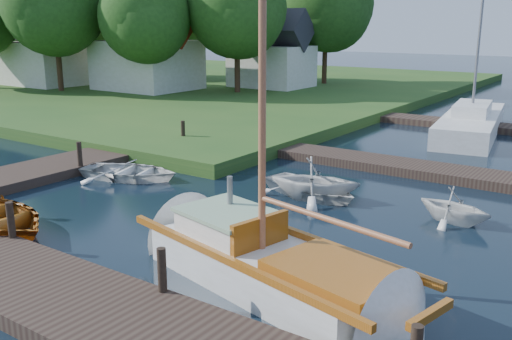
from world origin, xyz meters
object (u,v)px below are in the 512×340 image
Objects in this scene: mooring_post_1 at (11,220)px; tender_d at (455,203)px; tree_2 at (145,16)px; tree_7 at (327,3)px; tender_a at (129,169)px; sailboat at (275,270)px; house_c at (272,56)px; marina_boat_1 at (471,122)px; house_b at (47,52)px; tree_3 at (237,7)px; house_a at (147,52)px; mooring_post_5 at (183,131)px; tree_6 at (5,12)px; mooring_post_4 at (80,154)px; tree_5 at (93,15)px; tender_c at (311,185)px; tree_4 at (184,2)px; tender_b at (315,177)px; mooring_post_2 at (162,270)px; tree_1 at (55,2)px.

tender_d is at bearing 44.88° from mooring_post_1.
tree_2 is 0.83× the size of tree_7.
tender_d is at bearing -97.52° from tender_a.
sailboat is 30.34m from house_c.
marina_boat_1 is 29.65m from house_b.
house_c is 0.60× the size of tree_3.
tree_3 is (4.00, 4.00, 0.56)m from tree_2.
tree_7 is at bearing 51.47° from house_a.
mooring_post_1 and mooring_post_5 have the same top height.
mooring_post_5 is 0.09× the size of tree_6.
house_c is at bearing 63.30° from tree_2.
house_a reaches higher than mooring_post_5.
tree_2 reaches higher than mooring_post_4.
sailboat is 27.59m from tree_3.
tree_5 is at bearing 33.85° from tender_a.
tree_7 reaches higher than mooring_post_1.
tree_2 reaches higher than tender_d.
tender_c is 30.42m from tree_4.
tree_3 is at bearing -89.97° from house_c.
sailboat is 6.00m from tender_c.
tender_b is 0.51m from tender_c.
tender_c is (-1.17, 7.29, -0.37)m from mooring_post_2.
tree_7 is at bearing 103.36° from mooring_post_5.
tree_7 reaches higher than tender_a.
tree_2 reaches higher than tender_c.
sailboat is 1.05× the size of tree_7.
house_c is 0.62× the size of tree_6.
house_c is 22.99m from tree_6.
tree_1 is 1.18× the size of tree_2.
sailboat reaches higher than mooring_post_5.
mooring_post_1 is 26.05m from tree_3.
mooring_post_1 is at bearing 180.00° from mooring_post_2.
tree_5 is (-8.00, -2.00, -0.95)m from tree_4.
tender_d is (2.89, 7.36, -0.20)m from mooring_post_2.
house_b is at bearing -14.37° from tree_6.
mooring_post_5 is 7.83m from tender_c.
tree_2 is at bearing 75.69° from tender_d.
tree_1 is 1.09× the size of tree_6.
mooring_post_4 is at bearing 149.53° from mooring_post_2.
house_c is 16.36m from tree_5.
tender_c is 22.00m from tree_3.
sailboat is 1.02× the size of tree_4.
tender_b is 0.32× the size of tree_2.
tender_a is at bearing -75.33° from tree_7.
tree_6 is at bearing 51.60° from tender_b.
house_c is at bearing 90.03° from tree_3.
tree_3 is at bearing 18.85° from house_a.
tree_6 is (-37.50, 21.05, 4.94)m from mooring_post_2.
tree_3 reaches higher than mooring_post_5.
house_c reaches higher than tender_c.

